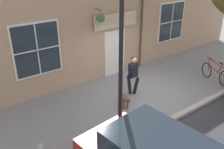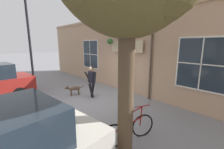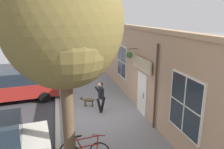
{
  "view_description": "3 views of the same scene",
  "coord_description": "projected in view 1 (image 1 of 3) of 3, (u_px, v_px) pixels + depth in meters",
  "views": [
    {
      "loc": [
        6.4,
        -6.22,
        5.05
      ],
      "look_at": [
        -0.03,
        -1.49,
        1.25
      ],
      "focal_mm": 40.0,
      "sensor_mm": 36.0,
      "label": 1
    },
    {
      "loc": [
        3.97,
        5.79,
        2.69
      ],
      "look_at": [
        -0.84,
        0.47,
        1.21
      ],
      "focal_mm": 24.0,
      "sensor_mm": 36.0,
      "label": 2
    },
    {
      "loc": [
        1.8,
        9.8,
        4.81
      ],
      "look_at": [
        -1.13,
        -1.79,
        1.55
      ],
      "focal_mm": 35.0,
      "sensor_mm": 36.0,
      "label": 3
    }
  ],
  "objects": [
    {
      "name": "ground_plane",
      "position": [
        142.0,
        93.0,
        10.16
      ],
      "size": [
        90.0,
        90.0,
        0.0
      ],
      "primitive_type": "plane",
      "color": "gray"
    },
    {
      "name": "pedestrian_walking",
      "position": [
        133.0,
        72.0,
        9.7
      ],
      "size": [
        0.52,
        0.55,
        1.6
      ],
      "color": "black",
      "rests_on": "ground_plane"
    },
    {
      "name": "dog_on_leash",
      "position": [
        124.0,
        98.0,
        9.08
      ],
      "size": [
        1.02,
        0.42,
        0.56
      ],
      "color": "brown",
      "rests_on": "ground_plane"
    },
    {
      "name": "storefront_facade",
      "position": [
        108.0,
        29.0,
        10.94
      ],
      "size": [
        0.95,
        18.0,
        4.28
      ],
      "color": "tan",
      "rests_on": "ground_plane"
    },
    {
      "name": "street_lamp",
      "position": [
        121.0,
        38.0,
        5.95
      ],
      "size": [
        0.32,
        0.32,
        5.06
      ],
      "color": "black",
      "rests_on": "ground_plane"
    },
    {
      "name": "leaning_bicycle",
      "position": [
        215.0,
        73.0,
        10.96
      ],
      "size": [
        1.69,
        0.5,
        1.0
      ],
      "color": "black",
      "rests_on": "ground_plane"
    }
  ]
}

